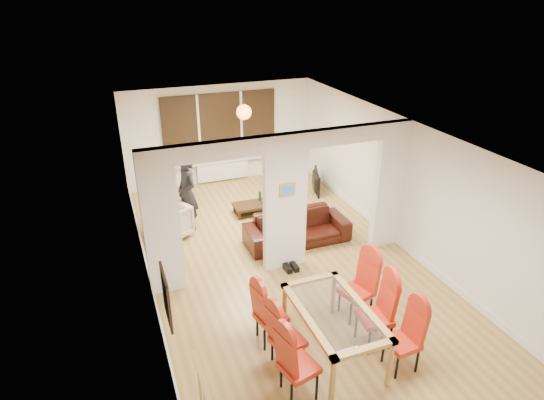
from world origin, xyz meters
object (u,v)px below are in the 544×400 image
dining_chair_rc (356,288)px  coffee_table (256,208)px  dining_table (333,332)px  dining_chair_lc (271,313)px  bowl (266,202)px  sofa (297,228)px  dining_chair_lb (288,337)px  dining_chair_rb (375,313)px  television (313,181)px  dining_chair_ra (403,338)px  person (187,193)px  dining_chair_la (299,362)px  bottle (260,196)px  armchair (168,222)px

dining_chair_rc → coffee_table: 4.10m
dining_table → coffee_table: 4.70m
dining_chair_lc → bowl: dining_chair_lc is taller
dining_table → sofa: (0.81, 3.10, -0.08)m
dining_chair_lb → dining_chair_lc: bearing=81.3°
dining_chair_rb → dining_chair_lc: bearing=162.8°
dining_chair_lb → television: bearing=48.7°
dining_chair_ra → television: size_ratio=1.07×
dining_chair_ra → person: person is taller
dining_chair_rc → dining_chair_lb: bearing=-172.0°
sofa → person: (-1.96, 1.39, 0.52)m
dining_chair_lc → dining_chair_ra: 1.87m
dining_chair_rb → dining_chair_lb: bearing=-175.8°
dining_chair_rb → person: size_ratio=0.66×
dining_chair_rb → coffee_table: (-0.20, 4.70, -0.44)m
dining_chair_la → bottle: 5.44m
dining_chair_rb → bottle: 4.82m
sofa → person: person is taller
dining_chair_lb → armchair: size_ratio=1.28×
sofa → dining_table: bearing=-104.3°
dining_chair_la → coffee_table: dining_chair_la is taller
dining_chair_ra → dining_table: bearing=138.9°
person → bottle: person is taller
dining_table → dining_chair_rc: dining_chair_rc is taller
dining_table → armchair: dining_table is taller
dining_chair_lb → coffee_table: size_ratio=0.98×
dining_chair_ra → dining_chair_rb: (-0.09, 0.54, 0.05)m
dining_chair_la → dining_chair_lb: bearing=70.4°
dining_chair_lb → television: size_ratio=1.08×
armchair → bowl: (2.33, 0.35, -0.10)m
dining_chair_lb → coffee_table: 4.81m
armchair → coffee_table: armchair is taller
dining_table → dining_chair_lc: size_ratio=1.64×
dining_chair_ra → bottle: size_ratio=4.03×
dining_chair_lc → dining_chair_rb: dining_chair_rb is taller
dining_chair_lb → dining_chair_lc: dining_chair_lb is taller
dining_chair_la → sofa: 3.92m
dining_chair_la → dining_chair_rc: (1.47, 1.09, 0.02)m
television → bottle: bearing=127.7°
dining_table → armchair: (-1.65, 4.25, -0.03)m
dining_chair_rb → television: dining_chair_rb is taller
dining_chair_lb → dining_table: bearing=-13.6°
dining_chair_rb → dining_chair_la: bearing=-156.0°
dining_chair_rc → bowl: (-0.04, 3.99, -0.28)m
sofa → coffee_table: size_ratio=2.04×
person → television: (3.39, 0.82, -0.56)m
dining_chair_lc → dining_chair_ra: bearing=-49.9°
coffee_table → bowl: size_ratio=4.42×
person → coffee_table: size_ratio=1.60×
dining_chair_lc → dining_chair_rc: (1.45, 0.04, 0.04)m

